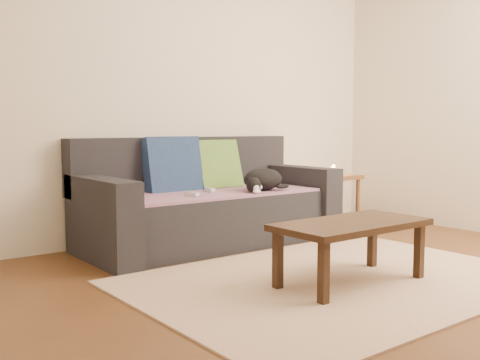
% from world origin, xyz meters
% --- Properties ---
extents(ground, '(4.50, 4.50, 0.00)m').
position_xyz_m(ground, '(0.00, 0.00, 0.00)').
color(ground, brown).
rests_on(ground, ground).
extents(back_wall, '(4.50, 0.04, 2.60)m').
position_xyz_m(back_wall, '(0.00, 2.00, 1.30)').
color(back_wall, beige).
rests_on(back_wall, ground).
extents(sofa, '(2.10, 0.94, 0.87)m').
position_xyz_m(sofa, '(0.00, 1.57, 0.31)').
color(sofa, '#232328').
rests_on(sofa, ground).
extents(throw_blanket, '(1.66, 0.74, 0.02)m').
position_xyz_m(throw_blanket, '(0.00, 1.48, 0.43)').
color(throw_blanket, '#482D54').
rests_on(throw_blanket, sofa).
extents(cushion_navy, '(0.49, 0.21, 0.50)m').
position_xyz_m(cushion_navy, '(-0.22, 1.74, 0.63)').
color(cushion_navy, '#0F2143').
rests_on(cushion_navy, throw_blanket).
extents(cushion_green, '(0.42, 0.22, 0.43)m').
position_xyz_m(cushion_green, '(0.22, 1.74, 0.63)').
color(cushion_green, '#0C523B').
rests_on(cushion_green, throw_blanket).
extents(cat, '(0.43, 0.31, 0.18)m').
position_xyz_m(cat, '(0.34, 1.28, 0.53)').
color(cat, black).
rests_on(cat, throw_blanket).
extents(wii_remote_a, '(0.07, 0.15, 0.03)m').
position_xyz_m(wii_remote_a, '(-0.04, 1.48, 0.46)').
color(wii_remote_a, white).
rests_on(wii_remote_a, throw_blanket).
extents(wii_remote_b, '(0.04, 0.15, 0.03)m').
position_xyz_m(wii_remote_b, '(-0.31, 1.33, 0.46)').
color(wii_remote_b, white).
rests_on(wii_remote_b, throw_blanket).
extents(side_table, '(0.41, 0.41, 0.51)m').
position_xyz_m(side_table, '(1.35, 1.44, 0.42)').
color(side_table, brown).
rests_on(side_table, ground).
extents(candle, '(0.06, 0.06, 0.09)m').
position_xyz_m(candle, '(1.35, 1.44, 0.55)').
color(candle, beige).
rests_on(candle, side_table).
extents(rug, '(2.50, 1.80, 0.01)m').
position_xyz_m(rug, '(0.00, 0.15, 0.01)').
color(rug, tan).
rests_on(rug, ground).
extents(coffee_table, '(0.97, 0.49, 0.39)m').
position_xyz_m(coffee_table, '(0.01, 0.04, 0.34)').
color(coffee_table, black).
rests_on(coffee_table, rug).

